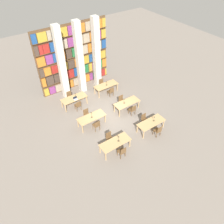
# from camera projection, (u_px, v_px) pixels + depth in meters

# --- Properties ---
(ground_plane) EXTENTS (40.00, 40.00, 0.00)m
(ground_plane) POSITION_uv_depth(u_px,v_px,m) (110.00, 117.00, 16.60)
(ground_plane) COLOR gray
(bookshelf_bank) EXTENTS (6.33, 0.35, 5.50)m
(bookshelf_bank) POSITION_uv_depth(u_px,v_px,m) (74.00, 58.00, 18.10)
(bookshelf_bank) COLOR brown
(bookshelf_bank) RESTS_ON ground_plane
(pillar_left) EXTENTS (0.50, 0.50, 6.00)m
(pillar_left) POSITION_uv_depth(u_px,v_px,m) (62.00, 65.00, 16.56)
(pillar_left) COLOR silver
(pillar_left) RESTS_ON ground_plane
(pillar_center) EXTENTS (0.50, 0.50, 6.00)m
(pillar_center) POSITION_uv_depth(u_px,v_px,m) (80.00, 59.00, 17.22)
(pillar_center) COLOR silver
(pillar_center) RESTS_ON ground_plane
(pillar_right) EXTENTS (0.50, 0.50, 6.00)m
(pillar_right) POSITION_uv_depth(u_px,v_px,m) (96.00, 54.00, 17.89)
(pillar_right) COLOR silver
(pillar_right) RESTS_ON ground_plane
(reading_table_0) EXTENTS (2.03, 0.83, 0.75)m
(reading_table_0) POSITION_uv_depth(u_px,v_px,m) (115.00, 143.00, 13.77)
(reading_table_0) COLOR tan
(reading_table_0) RESTS_ON ground_plane
(chair_0) EXTENTS (0.42, 0.40, 0.90)m
(chair_0) POSITION_uv_depth(u_px,v_px,m) (122.00, 152.00, 13.47)
(chair_0) COLOR brown
(chair_0) RESTS_ON ground_plane
(chair_1) EXTENTS (0.42, 0.40, 0.90)m
(chair_1) POSITION_uv_depth(u_px,v_px,m) (109.00, 138.00, 14.33)
(chair_1) COLOR brown
(chair_1) RESTS_ON ground_plane
(desk_lamp_0) EXTENTS (0.14, 0.14, 0.46)m
(desk_lamp_0) POSITION_uv_depth(u_px,v_px,m) (119.00, 138.00, 13.58)
(desk_lamp_0) COLOR brown
(desk_lamp_0) RESTS_ON reading_table_0
(reading_table_1) EXTENTS (2.03, 0.83, 0.75)m
(reading_table_1) POSITION_uv_depth(u_px,v_px,m) (151.00, 123.00, 15.13)
(reading_table_1) COLOR tan
(reading_table_1) RESTS_ON ground_plane
(chair_2) EXTENTS (0.42, 0.40, 0.90)m
(chair_2) POSITION_uv_depth(u_px,v_px,m) (158.00, 131.00, 14.81)
(chair_2) COLOR brown
(chair_2) RESTS_ON ground_plane
(chair_3) EXTENTS (0.42, 0.40, 0.90)m
(chair_3) POSITION_uv_depth(u_px,v_px,m) (144.00, 119.00, 15.68)
(chair_3) COLOR brown
(chair_3) RESTS_ON ground_plane
(desk_lamp_1) EXTENTS (0.14, 0.14, 0.40)m
(desk_lamp_1) POSITION_uv_depth(u_px,v_px,m) (154.00, 118.00, 15.00)
(desk_lamp_1) COLOR brown
(desk_lamp_1) RESTS_ON reading_table_1
(reading_table_2) EXTENTS (2.03, 0.83, 0.75)m
(reading_table_2) POSITION_uv_depth(u_px,v_px,m) (92.00, 118.00, 15.53)
(reading_table_2) COLOR tan
(reading_table_2) RESTS_ON ground_plane
(chair_4) EXTENTS (0.42, 0.40, 0.90)m
(chair_4) POSITION_uv_depth(u_px,v_px,m) (97.00, 125.00, 15.21)
(chair_4) COLOR brown
(chair_4) RESTS_ON ground_plane
(chair_5) EXTENTS (0.42, 0.40, 0.90)m
(chair_5) POSITION_uv_depth(u_px,v_px,m) (87.00, 114.00, 16.07)
(chair_5) COLOR brown
(chair_5) RESTS_ON ground_plane
(desk_lamp_2) EXTENTS (0.14, 0.14, 0.50)m
(desk_lamp_2) POSITION_uv_depth(u_px,v_px,m) (91.00, 114.00, 15.22)
(desk_lamp_2) COLOR brown
(desk_lamp_2) RESTS_ON reading_table_2
(reading_table_3) EXTENTS (2.03, 0.83, 0.75)m
(reading_table_3) POSITION_uv_depth(u_px,v_px,m) (127.00, 103.00, 16.78)
(reading_table_3) COLOR tan
(reading_table_3) RESTS_ON ground_plane
(chair_6) EXTENTS (0.42, 0.40, 0.90)m
(chair_6) POSITION_uv_depth(u_px,v_px,m) (133.00, 110.00, 16.46)
(chair_6) COLOR brown
(chair_6) RESTS_ON ground_plane
(chair_7) EXTENTS (0.42, 0.40, 0.90)m
(chair_7) POSITION_uv_depth(u_px,v_px,m) (122.00, 100.00, 17.33)
(chair_7) COLOR brown
(chair_7) RESTS_ON ground_plane
(desk_lamp_3) EXTENTS (0.14, 0.14, 0.46)m
(desk_lamp_3) POSITION_uv_depth(u_px,v_px,m) (124.00, 100.00, 16.44)
(desk_lamp_3) COLOR brown
(desk_lamp_3) RESTS_ON reading_table_3
(reading_table_4) EXTENTS (2.03, 0.83, 0.75)m
(reading_table_4) POSITION_uv_depth(u_px,v_px,m) (74.00, 99.00, 17.19)
(reading_table_4) COLOR tan
(reading_table_4) RESTS_ON ground_plane
(chair_8) EXTENTS (0.42, 0.40, 0.90)m
(chair_8) POSITION_uv_depth(u_px,v_px,m) (78.00, 105.00, 16.86)
(chair_8) COLOR brown
(chair_8) RESTS_ON ground_plane
(chair_9) EXTENTS (0.42, 0.40, 0.90)m
(chair_9) POSITION_uv_depth(u_px,v_px,m) (70.00, 96.00, 17.72)
(chair_9) COLOR brown
(chair_9) RESTS_ON ground_plane
(desk_lamp_4) EXTENTS (0.14, 0.14, 0.48)m
(desk_lamp_4) POSITION_uv_depth(u_px,v_px,m) (75.00, 94.00, 16.96)
(desk_lamp_4) COLOR brown
(desk_lamp_4) RESTS_ON reading_table_4
(laptop) EXTENTS (0.32, 0.22, 0.21)m
(laptop) POSITION_uv_depth(u_px,v_px,m) (76.00, 99.00, 16.99)
(laptop) COLOR silver
(laptop) RESTS_ON reading_table_4
(reading_table_5) EXTENTS (2.03, 0.83, 0.75)m
(reading_table_5) POSITION_uv_depth(u_px,v_px,m) (106.00, 86.00, 18.54)
(reading_table_5) COLOR tan
(reading_table_5) RESTS_ON ground_plane
(chair_10) EXTENTS (0.42, 0.40, 0.90)m
(chair_10) POSITION_uv_depth(u_px,v_px,m) (111.00, 91.00, 18.24)
(chair_10) COLOR brown
(chair_10) RESTS_ON ground_plane
(chair_11) EXTENTS (0.42, 0.40, 0.90)m
(chair_11) POSITION_uv_depth(u_px,v_px,m) (102.00, 84.00, 19.10)
(chair_11) COLOR brown
(chair_11) RESTS_ON ground_plane
(desk_lamp_5) EXTENTS (0.14, 0.14, 0.44)m
(desk_lamp_5) POSITION_uv_depth(u_px,v_px,m) (107.00, 82.00, 18.28)
(desk_lamp_5) COLOR brown
(desk_lamp_5) RESTS_ON reading_table_5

